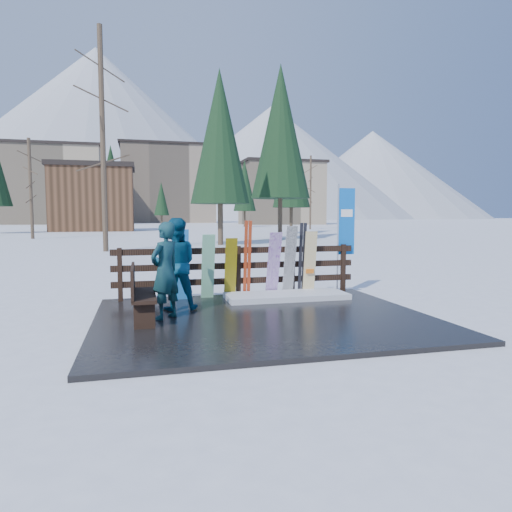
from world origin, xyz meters
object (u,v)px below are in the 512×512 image
object	(u,v)px
snowboard_2	(231,268)
snowboard_5	(310,263)
person_back	(175,264)
snowboard_1	(208,267)
snowboard_0	(182,265)
snowboard_3	(274,264)
bench	(139,292)
person_front	(165,271)
rental_flag	(344,225)
snowboard_4	(290,261)

from	to	relation	value
snowboard_2	snowboard_5	size ratio (longest dim) A/B	0.92
person_back	snowboard_1	bearing A→B (deg)	-125.81
snowboard_0	snowboard_3	bearing A→B (deg)	0.00
bench	person_front	size ratio (longest dim) A/B	0.87
snowboard_1	snowboard_2	xyz separation A→B (m)	(0.51, -0.00, -0.04)
bench	person_front	distance (m)	0.58
snowboard_1	rental_flag	distance (m)	3.49
snowboard_1	snowboard_4	bearing A→B (deg)	0.00
snowboard_1	person_back	bearing A→B (deg)	-128.42
snowboard_2	rental_flag	xyz separation A→B (m)	(2.86, 0.27, 0.93)
snowboard_0	snowboard_3	distance (m)	2.07
rental_flag	snowboard_5	bearing A→B (deg)	-164.68
bench	snowboard_4	distance (m)	3.82
snowboard_5	snowboard_1	bearing A→B (deg)	-180.00
snowboard_1	snowboard_4	world-z (taller)	snowboard_4
snowboard_3	snowboard_4	size ratio (longest dim) A/B	0.93
rental_flag	snowboard_3	bearing A→B (deg)	-171.77
snowboard_2	person_front	world-z (taller)	person_front
snowboard_0	snowboard_3	world-z (taller)	snowboard_0
snowboard_4	rental_flag	size ratio (longest dim) A/B	0.63
snowboard_1	snowboard_3	distance (m)	1.50
snowboard_5	snowboard_3	bearing A→B (deg)	180.00
snowboard_0	snowboard_4	xyz separation A→B (m)	(2.45, -0.00, 0.03)
bench	person_back	bearing A→B (deg)	50.32
bench	snowboard_1	size ratio (longest dim) A/B	1.02
snowboard_4	person_front	xyz separation A→B (m)	(-2.91, -1.73, 0.06)
snowboard_0	snowboard_1	world-z (taller)	snowboard_0
snowboard_4	person_front	size ratio (longest dim) A/B	0.95
bench	snowboard_2	distance (m)	2.68
bench	snowboard_1	distance (m)	2.34
snowboard_3	person_front	distance (m)	3.06
snowboard_2	person_back	bearing A→B (deg)	-142.60
snowboard_2	snowboard_4	bearing A→B (deg)	0.00
snowboard_4	person_back	world-z (taller)	person_back
bench	rental_flag	size ratio (longest dim) A/B	0.58
snowboard_4	person_front	bearing A→B (deg)	-149.23
snowboard_3	bench	bearing A→B (deg)	-148.63
snowboard_1	snowboard_3	size ratio (longest dim) A/B	0.97
bench	snowboard_0	size ratio (longest dim) A/B	0.96
bench	snowboard_0	xyz separation A→B (m)	(0.90, 1.81, 0.26)
bench	snowboard_3	world-z (taller)	snowboard_3
snowboard_1	snowboard_2	size ratio (longest dim) A/B	1.07
snowboard_0	snowboard_1	size ratio (longest dim) A/B	1.06
snowboard_5	rental_flag	world-z (taller)	rental_flag
bench	rental_flag	world-z (taller)	rental_flag
snowboard_3	snowboard_5	distance (m)	0.88
snowboard_1	person_front	xyz separation A→B (m)	(-1.02, -1.73, 0.15)
snowboard_0	person_back	distance (m)	1.01
snowboard_0	person_back	size ratio (longest dim) A/B	0.87
person_front	bench	bearing A→B (deg)	-32.88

